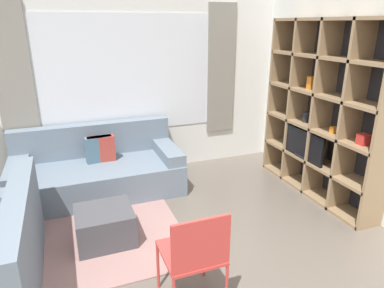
{
  "coord_description": "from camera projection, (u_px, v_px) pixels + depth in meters",
  "views": [
    {
      "loc": [
        -0.86,
        -1.61,
        2.12
      ],
      "look_at": [
        0.41,
        1.73,
        0.85
      ],
      "focal_mm": 32.0,
      "sensor_mm": 36.0,
      "label": 1
    }
  ],
  "objects": [
    {
      "name": "folding_chair",
      "position": [
        195.0,
        252.0,
        2.53
      ],
      "size": [
        0.44,
        0.46,
        0.86
      ],
      "rotation": [
        0.0,
        0.0,
        3.14
      ],
      "color": "#CC3D38",
      "rests_on": "ground_plane"
    },
    {
      "name": "wall_back",
      "position": [
        128.0,
        81.0,
        4.77
      ],
      "size": [
        5.72,
        0.11,
        2.7
      ],
      "color": "white",
      "rests_on": "ground_plane"
    },
    {
      "name": "ottoman",
      "position": [
        105.0,
        226.0,
        3.46
      ],
      "size": [
        0.56,
        0.51,
        0.36
      ],
      "color": "#47474C",
      "rests_on": "ground_plane"
    },
    {
      "name": "shelving_unit",
      "position": [
        324.0,
        112.0,
        4.22
      ],
      "size": [
        0.34,
        1.9,
        2.18
      ],
      "color": "#232328",
      "rests_on": "ground_plane"
    },
    {
      "name": "couch_main",
      "position": [
        98.0,
        171.0,
        4.48
      ],
      "size": [
        2.09,
        0.98,
        0.84
      ],
      "color": "slate",
      "rests_on": "ground_plane"
    },
    {
      "name": "wall_right",
      "position": [
        343.0,
        91.0,
        4.12
      ],
      "size": [
        0.07,
        4.35,
        2.7
      ],
      "primitive_type": "cube",
      "color": "white",
      "rests_on": "ground_plane"
    },
    {
      "name": "area_rug",
      "position": [
        75.0,
        240.0,
        3.52
      ],
      "size": [
        2.21,
        1.64,
        0.01
      ],
      "primitive_type": "cube",
      "color": "gray",
      "rests_on": "ground_plane"
    }
  ]
}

